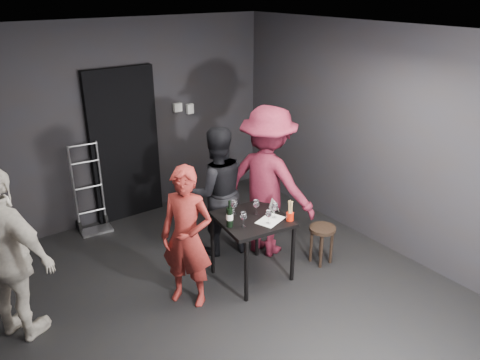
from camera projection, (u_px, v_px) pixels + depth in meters
floor at (227, 299)px, 4.96m from camera, size 4.50×5.00×0.02m
ceiling at (223, 34)px, 3.90m from camera, size 4.50×5.00×0.02m
wall_back at (121, 123)px, 6.29m from camera, size 4.50×0.04×2.70m
wall_right at (379, 139)px, 5.65m from camera, size 0.04×5.00×2.70m
doorway at (124, 145)px, 6.36m from camera, size 0.95×0.10×2.10m
wallbox_upper at (178, 107)px, 6.67m from camera, size 0.12×0.06×0.12m
wallbox_lower at (190, 109)px, 6.80m from camera, size 0.10×0.06×0.14m
hand_truck at (93, 215)px, 6.28m from camera, size 0.40×0.34×1.21m
tasting_table at (252, 226)px, 5.10m from camera, size 0.72×0.72×0.75m
stool at (322, 235)px, 5.48m from camera, size 0.31×0.31×0.47m
server_red at (187, 238)px, 4.66m from camera, size 0.61×0.65×1.50m
woman_black at (217, 188)px, 5.56m from camera, size 0.92×0.69×1.69m
man_maroon at (268, 166)px, 5.44m from camera, size 1.14×1.60×2.25m
bystander_cream at (6, 246)px, 4.11m from camera, size 1.06×1.24×1.93m
tasting_mat at (270, 220)px, 5.00m from camera, size 0.35×0.29×0.00m
wine_glass_a at (243, 219)px, 4.83m from camera, size 0.09×0.09×0.19m
wine_glass_b at (232, 214)px, 4.94m from camera, size 0.09×0.09×0.18m
wine_glass_c at (234, 206)px, 5.10m from camera, size 0.09×0.09×0.19m
wine_glass_d at (269, 216)px, 4.90m from camera, size 0.08×0.08×0.18m
wine_glass_e at (275, 210)px, 5.02m from camera, size 0.10×0.10×0.19m
wine_glass_f at (256, 207)px, 5.10m from camera, size 0.09×0.09×0.19m
wine_bottle at (230, 217)px, 4.84m from camera, size 0.07×0.07×0.29m
breadstick_cup at (290, 211)px, 4.96m from camera, size 0.08×0.08×0.25m
reserved_card at (273, 206)px, 5.20m from camera, size 0.13×0.17×0.11m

